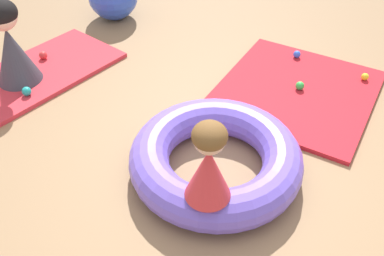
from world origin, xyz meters
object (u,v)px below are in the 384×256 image
at_px(play_ball_green, 300,86).
at_px(play_ball_blue, 297,54).
at_px(play_ball_red, 43,55).
at_px(play_ball_yellow, 365,77).
at_px(inflatable_cushion, 215,158).
at_px(child_in_red, 209,163).
at_px(adult_seated, 10,43).
at_px(play_ball_teal, 27,91).

bearing_deg(play_ball_green, play_ball_blue, 26.95).
height_order(play_ball_red, play_ball_yellow, play_ball_red).
relative_size(inflatable_cushion, play_ball_green, 15.93).
height_order(inflatable_cushion, play_ball_yellow, inflatable_cushion).
relative_size(play_ball_green, play_ball_red, 0.97).
distance_m(inflatable_cushion, play_ball_blue, 1.74).
bearing_deg(play_ball_yellow, child_in_red, 171.57).
xyz_separation_m(child_in_red, adult_seated, (0.33, 2.26, -0.13)).
xyz_separation_m(play_ball_blue, play_ball_red, (-1.45, 2.02, 0.00)).
relative_size(adult_seated, play_ball_blue, 10.72).
distance_m(inflatable_cushion, play_ball_teal, 1.83).
xyz_separation_m(play_ball_blue, play_ball_teal, (-1.93, 1.66, 0.00)).
distance_m(child_in_red, play_ball_teal, 2.08).
height_order(inflatable_cushion, play_ball_blue, inflatable_cushion).
bearing_deg(play_ball_teal, play_ball_red, 36.88).
relative_size(child_in_red, play_ball_yellow, 8.19).
relative_size(inflatable_cushion, play_ball_teal, 15.12).
xyz_separation_m(inflatable_cushion, play_ball_blue, (1.74, 0.16, -0.06)).
xyz_separation_m(inflatable_cushion, play_ball_green, (1.25, -0.09, -0.06)).
relative_size(child_in_red, play_ball_green, 7.13).
relative_size(play_ball_blue, play_ball_teal, 0.89).
relative_size(adult_seated, play_ball_red, 9.69).
bearing_deg(play_ball_green, play_ball_red, 112.91).
bearing_deg(play_ball_yellow, play_ball_red, 118.11).
relative_size(play_ball_blue, play_ball_yellow, 1.07).
bearing_deg(play_ball_blue, play_ball_teal, 139.31).
bearing_deg(inflatable_cushion, child_in_red, -153.97).
bearing_deg(play_ball_red, play_ball_blue, -54.43).
relative_size(inflatable_cushion, adult_seated, 1.59).
height_order(inflatable_cushion, child_in_red, child_in_red).
distance_m(adult_seated, play_ball_yellow, 3.17).
bearing_deg(adult_seated, inflatable_cushion, 140.51).
relative_size(play_ball_teal, play_ball_red, 1.02).
bearing_deg(child_in_red, adult_seated, 104.43).
bearing_deg(play_ball_blue, play_ball_green, -153.05).
bearing_deg(adult_seated, play_ball_red, -113.60).
xyz_separation_m(inflatable_cushion, adult_seated, (-0.07, 2.06, 0.27)).
xyz_separation_m(inflatable_cushion, play_ball_yellow, (1.73, -0.52, -0.07)).
xyz_separation_m(play_ball_blue, play_ball_yellow, (-0.01, -0.67, -0.00)).
xyz_separation_m(play_ball_green, play_ball_teal, (-1.44, 1.91, 0.00)).
height_order(child_in_red, play_ball_green, child_in_red).
xyz_separation_m(inflatable_cushion, play_ball_teal, (-0.20, 1.82, -0.06)).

